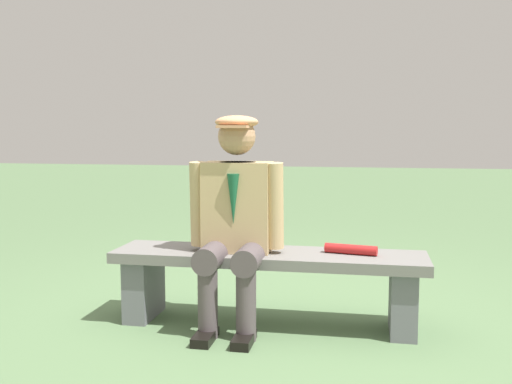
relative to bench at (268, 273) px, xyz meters
name	(u,v)px	position (x,y,z in m)	size (l,w,h in m)	color
ground_plane	(268,324)	(0.00, 0.00, -0.31)	(30.00, 30.00, 0.00)	#59784F
bench	(268,273)	(0.00, 0.00, 0.00)	(1.82, 0.42, 0.44)	slate
seated_man	(235,215)	(0.18, 0.07, 0.35)	(0.56, 0.58, 1.23)	tan
rolled_magazine	(351,249)	(-0.48, -0.03, 0.16)	(0.06, 0.06, 0.30)	#B21E1E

